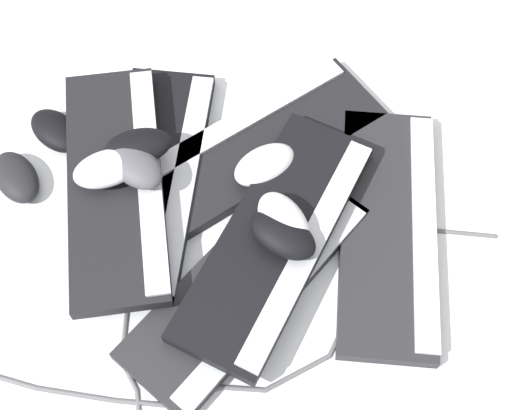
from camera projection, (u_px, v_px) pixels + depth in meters
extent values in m
plane|color=white|center=(239.00, 168.00, 1.22)|extent=(3.20, 3.20, 0.00)
cube|color=#232326|center=(246.00, 281.00, 1.11)|extent=(0.46, 0.28, 0.02)
cube|color=#B2B5BA|center=(274.00, 300.00, 1.07)|extent=(0.41, 0.16, 0.01)
cube|color=#232326|center=(387.00, 229.00, 1.15)|extent=(0.46, 0.28, 0.02)
cube|color=silver|center=(424.00, 227.00, 1.13)|extent=(0.41, 0.16, 0.01)
cube|color=black|center=(260.00, 147.00, 1.22)|extent=(0.45, 0.36, 0.02)
cube|color=silver|center=(242.00, 120.00, 1.23)|extent=(0.37, 0.26, 0.01)
cube|color=black|center=(152.00, 179.00, 1.19)|extent=(0.46, 0.27, 0.02)
cube|color=#B2B5BA|center=(185.00, 177.00, 1.18)|extent=(0.41, 0.15, 0.01)
cube|color=black|center=(275.00, 238.00, 1.11)|extent=(0.45, 0.18, 0.02)
cube|color=#B2B5BA|center=(309.00, 249.00, 1.08)|extent=(0.42, 0.07, 0.01)
cube|color=black|center=(115.00, 183.00, 1.15)|extent=(0.45, 0.35, 0.02)
cube|color=silver|center=(149.00, 174.00, 1.15)|extent=(0.38, 0.25, 0.01)
ellipsoid|color=silver|center=(283.00, 222.00, 1.08)|extent=(0.12, 0.13, 0.04)
ellipsoid|color=silver|center=(107.00, 168.00, 1.12)|extent=(0.12, 0.13, 0.04)
ellipsoid|color=#4C4C51|center=(134.00, 165.00, 1.13)|extent=(0.10, 0.13, 0.04)
ellipsoid|color=silver|center=(265.00, 165.00, 1.16)|extent=(0.13, 0.12, 0.04)
ellipsoid|color=black|center=(138.00, 147.00, 1.14)|extent=(0.12, 0.13, 0.04)
ellipsoid|color=black|center=(16.00, 177.00, 1.19)|extent=(0.12, 0.13, 0.04)
ellipsoid|color=black|center=(283.00, 235.00, 1.07)|extent=(0.09, 0.12, 0.04)
ellipsoid|color=black|center=(56.00, 131.00, 1.23)|extent=(0.10, 0.13, 0.04)
cylinder|color=#59595B|center=(459.00, 232.00, 1.16)|extent=(0.04, 0.12, 0.01)
cylinder|color=#59595B|center=(398.00, 245.00, 1.14)|extent=(0.09, 0.06, 0.01)
cylinder|color=#59595B|center=(367.00, 275.00, 1.12)|extent=(0.05, 0.01, 0.01)
cylinder|color=#59595B|center=(346.00, 321.00, 1.08)|extent=(0.12, 0.02, 0.01)
cylinder|color=#59595B|center=(298.00, 372.00, 1.05)|extent=(0.09, 0.07, 0.01)
cylinder|color=#59595B|center=(243.00, 388.00, 1.03)|extent=(0.03, 0.06, 0.01)
cylinder|color=#59595B|center=(195.00, 396.00, 1.03)|extent=(0.06, 0.06, 0.01)
cylinder|color=#59595B|center=(142.00, 402.00, 1.02)|extent=(0.03, 0.08, 0.01)
cylinder|color=#59595B|center=(75.00, 394.00, 1.03)|extent=(0.04, 0.12, 0.01)
cylinder|color=#59595B|center=(8.00, 379.00, 1.04)|extent=(0.02, 0.09, 0.01)
sphere|color=#59595B|center=(496.00, 235.00, 1.15)|extent=(0.01, 0.01, 0.01)
sphere|color=#59595B|center=(423.00, 228.00, 1.16)|extent=(0.01, 0.01, 0.01)
sphere|color=#59595B|center=(373.00, 262.00, 1.13)|extent=(0.01, 0.01, 0.01)
sphere|color=#59595B|center=(361.00, 289.00, 1.11)|extent=(0.01, 0.01, 0.01)
sphere|color=#59595B|center=(330.00, 355.00, 1.06)|extent=(0.01, 0.01, 0.01)
sphere|color=#59595B|center=(265.00, 390.00, 1.03)|extent=(0.01, 0.01, 0.01)
sphere|color=#59595B|center=(221.00, 387.00, 1.04)|extent=(0.01, 0.01, 0.01)
sphere|color=#59595B|center=(169.00, 405.00, 1.02)|extent=(0.01, 0.01, 0.01)
sphere|color=#59595B|center=(114.00, 400.00, 1.03)|extent=(0.01, 0.01, 0.01)
sphere|color=#59595B|center=(36.00, 387.00, 1.03)|extent=(0.01, 0.01, 0.01)
cylinder|color=#59595B|center=(116.00, 170.00, 1.21)|extent=(0.05, 0.11, 0.01)
cylinder|color=#59595B|center=(153.00, 213.00, 1.17)|extent=(0.06, 0.09, 0.01)
cylinder|color=#59595B|center=(163.00, 257.00, 1.13)|extent=(0.07, 0.03, 0.01)
cylinder|color=#59595B|center=(143.00, 287.00, 1.11)|extent=(0.05, 0.04, 0.01)
cylinder|color=#59595B|center=(125.00, 327.00, 1.08)|extent=(0.10, 0.05, 0.01)
cylinder|color=#59595B|center=(129.00, 375.00, 1.04)|extent=(0.04, 0.05, 0.01)
sphere|color=#59595B|center=(95.00, 149.00, 1.23)|extent=(0.01, 0.01, 0.01)
sphere|color=#59595B|center=(138.00, 192.00, 1.19)|extent=(0.01, 0.01, 0.01)
sphere|color=#59595B|center=(168.00, 236.00, 1.15)|extent=(0.01, 0.01, 0.01)
sphere|color=#59595B|center=(158.00, 278.00, 1.12)|extent=(0.01, 0.01, 0.01)
sphere|color=#59595B|center=(128.00, 295.00, 1.10)|extent=(0.01, 0.01, 0.01)
sphere|color=#59595B|center=(122.00, 360.00, 1.05)|extent=(0.01, 0.01, 0.01)
sphere|color=#59595B|center=(137.00, 390.00, 1.03)|extent=(0.01, 0.01, 0.01)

